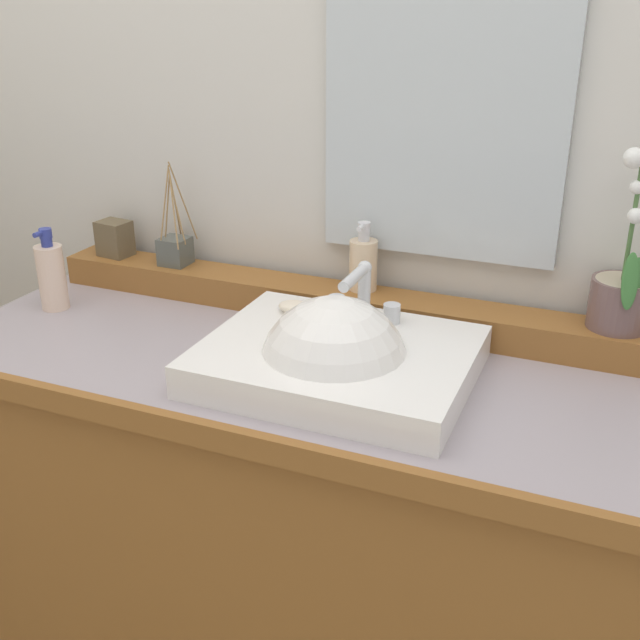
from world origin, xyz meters
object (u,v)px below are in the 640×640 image
object	(u,v)px
reed_diffuser	(175,249)
trinket_box	(115,238)
soap_bar	(296,307)
lotion_bottle	(52,275)
sink_basin	(336,366)
soap_dispenser	(363,263)
potted_plant	(621,293)

from	to	relation	value
reed_diffuser	trinket_box	size ratio (longest dim) A/B	2.85
soap_bar	lotion_bottle	size ratio (longest dim) A/B	0.40
sink_basin	reed_diffuser	size ratio (longest dim) A/B	2.01
sink_basin	soap_dispenser	distance (m)	0.30
soap_bar	lotion_bottle	bearing A→B (deg)	-175.74
reed_diffuser	trinket_box	distance (m)	0.16
sink_basin	lotion_bottle	bearing A→B (deg)	173.81
sink_basin	soap_bar	distance (m)	0.18
reed_diffuser	soap_dispenser	bearing A→B (deg)	1.67
potted_plant	trinket_box	xyz separation A→B (m)	(-1.10, -0.01, -0.03)
trinket_box	soap_dispenser	bearing A→B (deg)	8.73
potted_plant	reed_diffuser	xyz separation A→B (m)	(-0.93, -0.01, -0.03)
soap_dispenser	trinket_box	bearing A→B (deg)	-178.78
lotion_bottle	reed_diffuser	bearing A→B (deg)	46.12
soap_bar	soap_dispenser	bearing A→B (deg)	64.99
potted_plant	reed_diffuser	bearing A→B (deg)	-179.61
soap_bar	soap_dispenser	size ratio (longest dim) A/B	0.49
sink_basin	trinket_box	size ratio (longest dim) A/B	5.72
soap_dispenser	sink_basin	bearing A→B (deg)	-79.70
soap_dispenser	trinket_box	xyz separation A→B (m)	(-0.60, -0.01, -0.02)
trinket_box	lotion_bottle	distance (m)	0.20
trinket_box	soap_bar	bearing A→B (deg)	-8.54
potted_plant	sink_basin	bearing A→B (deg)	-148.34
potted_plant	trinket_box	bearing A→B (deg)	-179.67
reed_diffuser	lotion_bottle	bearing A→B (deg)	-133.88
soap_bar	potted_plant	size ratio (longest dim) A/B	0.22
trinket_box	potted_plant	bearing A→B (deg)	7.85
soap_dispenser	potted_plant	bearing A→B (deg)	-0.75
soap_bar	reed_diffuser	distance (m)	0.40
reed_diffuser	lotion_bottle	distance (m)	0.27
sink_basin	potted_plant	distance (m)	0.53
soap_bar	potted_plant	world-z (taller)	potted_plant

